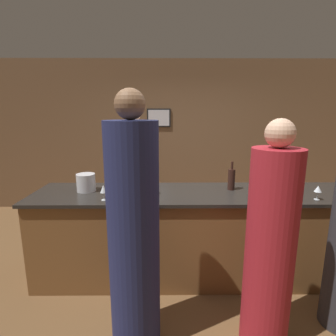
{
  "coord_description": "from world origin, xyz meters",
  "views": [
    {
      "loc": [
        -0.34,
        -2.74,
        1.85
      ],
      "look_at": [
        -0.32,
        0.1,
        1.24
      ],
      "focal_mm": 28.0,
      "sensor_mm": 36.0,
      "label": 1
    }
  ],
  "objects_px": {
    "guest_2": "(270,247)",
    "ice_bucket": "(86,183)",
    "guest_0": "(134,234)",
    "bartender": "(135,181)",
    "wine_bottle_0": "(231,179)"
  },
  "relations": [
    {
      "from": "bartender",
      "to": "guest_0",
      "type": "height_order",
      "value": "guest_0"
    },
    {
      "from": "guest_2",
      "to": "wine_bottle_0",
      "type": "relative_size",
      "value": 5.62
    },
    {
      "from": "guest_2",
      "to": "guest_0",
      "type": "bearing_deg",
      "value": 178.46
    },
    {
      "from": "guest_2",
      "to": "ice_bucket",
      "type": "xyz_separation_m",
      "value": [
        -1.68,
        0.96,
        0.25
      ]
    },
    {
      "from": "guest_0",
      "to": "bartender",
      "type": "bearing_deg",
      "value": 96.47
    },
    {
      "from": "guest_2",
      "to": "ice_bucket",
      "type": "height_order",
      "value": "guest_2"
    },
    {
      "from": "bartender",
      "to": "guest_0",
      "type": "bearing_deg",
      "value": 96.47
    },
    {
      "from": "guest_2",
      "to": "ice_bucket",
      "type": "relative_size",
      "value": 8.92
    },
    {
      "from": "guest_0",
      "to": "ice_bucket",
      "type": "height_order",
      "value": "guest_0"
    },
    {
      "from": "bartender",
      "to": "wine_bottle_0",
      "type": "bearing_deg",
      "value": 145.14
    },
    {
      "from": "bartender",
      "to": "ice_bucket",
      "type": "distance_m",
      "value": 0.99
    },
    {
      "from": "wine_bottle_0",
      "to": "ice_bucket",
      "type": "height_order",
      "value": "wine_bottle_0"
    },
    {
      "from": "guest_2",
      "to": "wine_bottle_0",
      "type": "distance_m",
      "value": 1.05
    },
    {
      "from": "wine_bottle_0",
      "to": "ice_bucket",
      "type": "distance_m",
      "value": 1.62
    },
    {
      "from": "guest_0",
      "to": "ice_bucket",
      "type": "relative_size",
      "value": 9.93
    }
  ]
}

